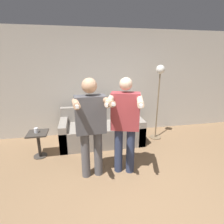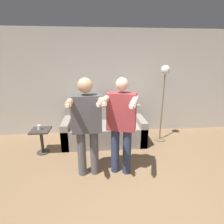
# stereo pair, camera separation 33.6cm
# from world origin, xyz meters

# --- Properties ---
(ground_plane) EXTENTS (16.00, 16.00, 0.00)m
(ground_plane) POSITION_xyz_m (0.00, 0.00, 0.00)
(ground_plane) COLOR #846647
(wall_back) EXTENTS (10.00, 0.05, 2.60)m
(wall_back) POSITION_xyz_m (0.00, 2.70, 1.30)
(wall_back) COLOR #B7B2A8
(wall_back) RESTS_ON ground_plane
(couch) EXTENTS (1.85, 0.86, 0.80)m
(couch) POSITION_xyz_m (-0.30, 2.08, 0.27)
(couch) COLOR gray
(couch) RESTS_ON ground_plane
(person_left) EXTENTS (0.56, 0.70, 1.64)m
(person_left) POSITION_xyz_m (-0.62, 0.85, 0.96)
(person_left) COLOR #56565B
(person_left) RESTS_ON ground_plane
(person_right) EXTENTS (0.65, 0.78, 1.63)m
(person_right) POSITION_xyz_m (-0.07, 0.85, 0.95)
(person_right) COLOR #2D3856
(person_right) RESTS_ON ground_plane
(cat) EXTENTS (0.51, 0.12, 0.19)m
(cat) POSITION_xyz_m (-0.16, 2.41, 0.89)
(cat) COLOR #3D3833
(cat) RESTS_ON couch
(floor_lamp) EXTENTS (0.28, 0.28, 1.77)m
(floor_lamp) POSITION_xyz_m (1.06, 2.04, 1.31)
(floor_lamp) COLOR #756047
(floor_lamp) RESTS_ON ground_plane
(side_table) EXTENTS (0.38, 0.38, 0.52)m
(side_table) POSITION_xyz_m (-1.61, 1.67, 0.36)
(side_table) COLOR #38332D
(side_table) RESTS_ON ground_plane
(cup) EXTENTS (0.08, 0.08, 0.09)m
(cup) POSITION_xyz_m (-1.63, 1.67, 0.57)
(cup) COLOR silver
(cup) RESTS_ON side_table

